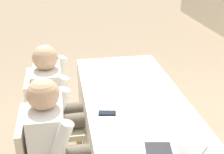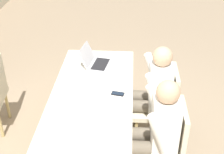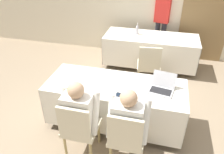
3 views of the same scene
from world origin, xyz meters
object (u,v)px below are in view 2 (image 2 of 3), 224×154
chair_near_right (161,103)px  person_white_shirt (152,91)px  cell_phone (118,94)px  person_checkered_shirt (155,130)px  laptop (96,62)px  chair_near_left (165,144)px

chair_near_right → person_white_shirt: bearing=-90.0°
cell_phone → person_checkered_shirt: (-0.40, -0.35, -0.09)m
laptop → person_white_shirt: (-0.35, -0.62, -0.13)m
person_checkered_shirt → laptop: bearing=-147.2°
cell_phone → person_white_shirt: (0.22, -0.35, -0.09)m
laptop → chair_near_right: size_ratio=0.42×
chair_near_right → person_checkered_shirt: 0.64m
chair_near_right → person_white_shirt: size_ratio=0.77×
laptop → cell_phone: bearing=-144.6°
laptop → person_white_shirt: size_ratio=0.32×
chair_near_right → person_checkered_shirt: person_checkered_shirt is taller
cell_phone → person_checkered_shirt: person_checkered_shirt is taller
chair_near_right → person_checkered_shirt: (-0.61, 0.10, 0.16)m
chair_near_right → person_white_shirt: (0.00, 0.10, 0.16)m
chair_near_left → person_checkered_shirt: person_checkered_shirt is taller
cell_phone → chair_near_left: chair_near_left is taller
cell_phone → person_white_shirt: size_ratio=0.12×
chair_near_left → laptop: bearing=-143.0°
laptop → person_white_shirt: person_white_shirt is taller
chair_near_left → chair_near_right: 0.61m
cell_phone → chair_near_left: bearing=-120.3°
laptop → person_checkered_shirt: 1.15m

